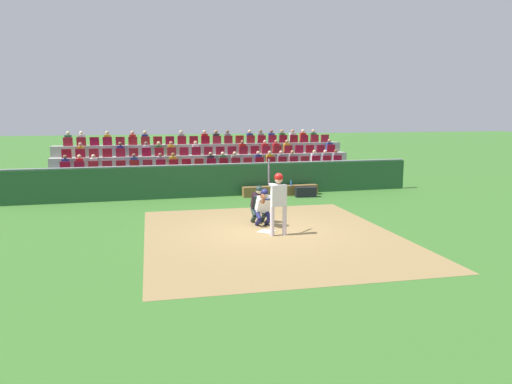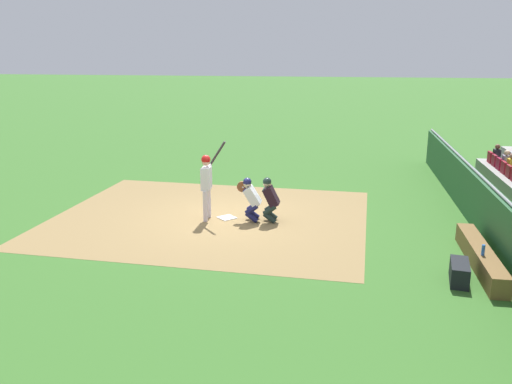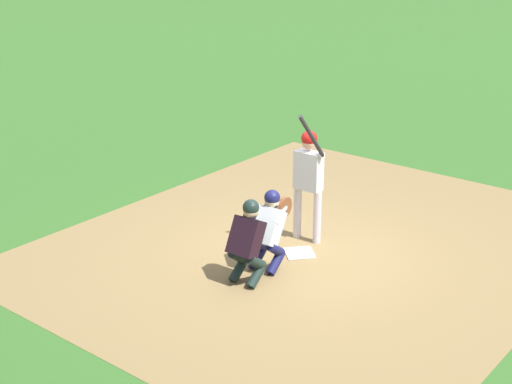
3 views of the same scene
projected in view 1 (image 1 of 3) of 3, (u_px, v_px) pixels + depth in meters
The scene contains 11 objects.
ground_plane at pixel (267, 232), 14.62m from camera, with size 160.00×160.00×0.00m, color #366827.
infield_dirt_patch at pixel (271, 236), 14.15m from camera, with size 7.33×8.83×0.01m, color olive.
home_plate_marker at pixel (267, 231), 14.62m from camera, with size 0.44×0.44×0.02m, color white.
batter_at_plate at pixel (278, 196), 14.00m from camera, with size 0.58×0.67×2.24m.
catcher_crouching at pixel (263, 205), 15.21m from camera, with size 0.47×0.71×1.25m.
home_plate_umpire at pixel (258, 202), 15.73m from camera, with size 0.46×0.47×1.28m.
dugout_wall at pixel (222, 180), 21.05m from camera, with size 17.84×0.24×1.45m.
dugout_bench at pixel (280, 191), 21.26m from camera, with size 3.42×0.40×0.44m, color brown.
water_bottle_on_bench at pixel (291, 183), 21.24m from camera, with size 0.07×0.07×0.23m, color blue.
equipment_duffel_bag at pixel (306, 192), 20.90m from camera, with size 0.89×0.36×0.43m, color black.
bleacher_stand at pixel (208, 169), 24.55m from camera, with size 15.07×3.46×2.76m.
Camera 1 is at (4.06, 13.66, 3.49)m, focal length 33.66 mm.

